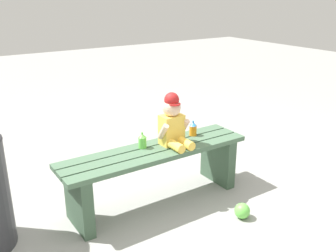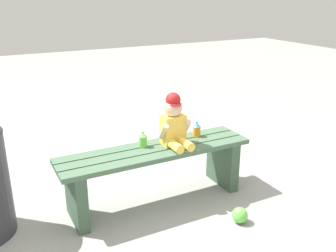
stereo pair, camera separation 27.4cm
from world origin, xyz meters
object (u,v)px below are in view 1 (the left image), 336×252
(child_figure, at_px, (173,123))
(sippy_cup_left, at_px, (142,141))
(sippy_cup_right, at_px, (193,129))
(toy_ball, at_px, (242,211))
(park_bench, at_px, (156,167))

(child_figure, bearing_deg, sippy_cup_left, 162.58)
(child_figure, distance_m, sippy_cup_left, 0.26)
(sippy_cup_right, distance_m, toy_ball, 0.75)
(toy_ball, bearing_deg, sippy_cup_left, 127.42)
(child_figure, relative_size, sippy_cup_right, 3.26)
(child_figure, xyz_separation_m, sippy_cup_right, (0.24, 0.07, -0.12))
(child_figure, height_order, sippy_cup_left, child_figure)
(park_bench, bearing_deg, sippy_cup_left, 134.41)
(park_bench, height_order, toy_ball, park_bench)
(park_bench, xyz_separation_m, sippy_cup_right, (0.40, 0.07, 0.20))
(park_bench, height_order, sippy_cup_right, sippy_cup_right)
(park_bench, distance_m, child_figure, 0.36)
(child_figure, bearing_deg, toy_ball, -65.96)
(sippy_cup_left, bearing_deg, child_figure, -17.42)
(toy_ball, bearing_deg, child_figure, 114.04)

